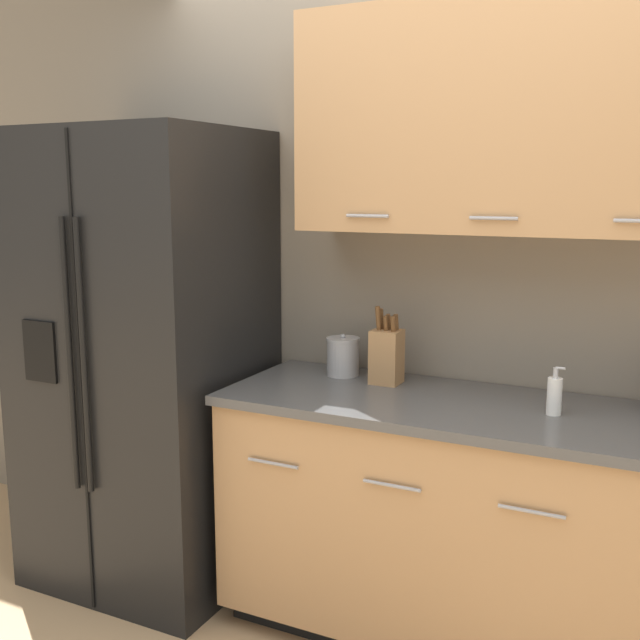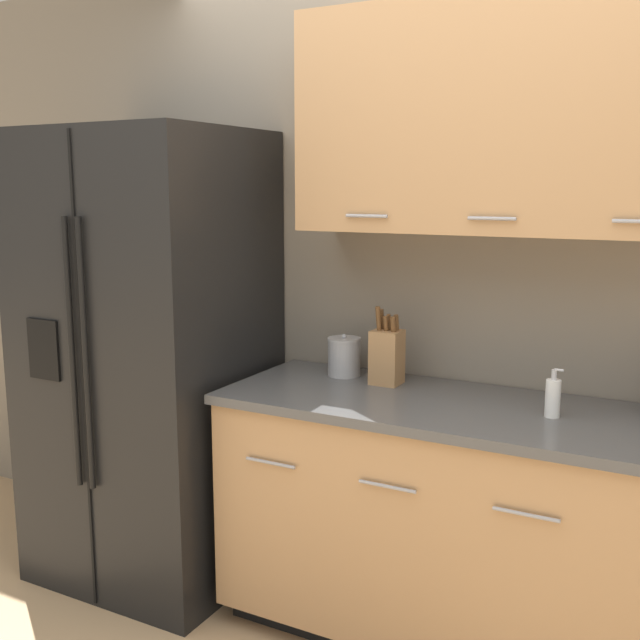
# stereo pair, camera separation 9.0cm
# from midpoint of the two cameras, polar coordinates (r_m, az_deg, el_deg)

# --- Properties ---
(wall_back) EXTENTS (10.00, 0.39, 2.60)m
(wall_back) POSITION_cam_midpoint_polar(r_m,az_deg,el_deg) (2.91, 11.72, 5.24)
(wall_back) COLOR gray
(wall_back) RESTS_ON ground_plane
(counter_unit) EXTENTS (1.89, 0.64, 0.93)m
(counter_unit) POSITION_cam_midpoint_polar(r_m,az_deg,el_deg) (2.83, 13.05, -15.36)
(counter_unit) COLOR black
(counter_unit) RESTS_ON ground_plane
(refrigerator) EXTENTS (0.89, 0.78, 1.90)m
(refrigerator) POSITION_cam_midpoint_polar(r_m,az_deg,el_deg) (3.26, -12.10, -2.94)
(refrigerator) COLOR black
(refrigerator) RESTS_ON ground_plane
(knife_block) EXTENTS (0.11, 0.11, 0.30)m
(knife_block) POSITION_cam_midpoint_polar(r_m,az_deg,el_deg) (2.88, 6.01, -2.70)
(knife_block) COLOR #A87A4C
(knife_block) RESTS_ON counter_unit
(soap_dispenser) EXTENTS (0.05, 0.05, 0.16)m
(soap_dispenser) POSITION_cam_midpoint_polar(r_m,az_deg,el_deg) (2.59, 18.28, -5.63)
(soap_dispenser) COLOR white
(soap_dispenser) RESTS_ON counter_unit
(steel_canister) EXTENTS (0.13, 0.13, 0.17)m
(steel_canister) POSITION_cam_midpoint_polar(r_m,az_deg,el_deg) (3.00, 2.71, -2.80)
(steel_canister) COLOR #A3A3A5
(steel_canister) RESTS_ON counter_unit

